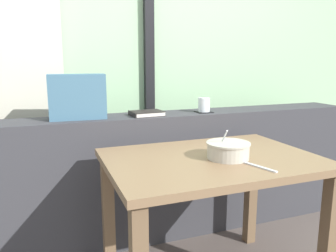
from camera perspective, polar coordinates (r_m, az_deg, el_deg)
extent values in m
cube|color=#9EC699|center=(2.59, -5.12, 16.44)|extent=(4.80, 0.08, 2.80)
cube|color=beige|center=(2.39, -24.75, 12.35)|extent=(0.56, 0.06, 2.50)
cube|color=black|center=(2.53, -3.31, 14.32)|extent=(0.07, 0.05, 2.60)
cube|color=#38383D|center=(2.22, -1.10, -8.48)|extent=(2.80, 0.28, 0.83)
cube|color=brown|center=(1.79, 25.94, -17.43)|extent=(0.06, 0.06, 0.67)
cube|color=brown|center=(1.88, -10.28, -15.06)|extent=(0.06, 0.06, 0.67)
cube|color=brown|center=(2.21, 14.16, -11.14)|extent=(0.06, 0.06, 0.67)
cube|color=#846647|center=(1.61, 7.57, -5.91)|extent=(1.01, 0.71, 0.03)
cube|color=black|center=(2.20, 6.22, 2.43)|extent=(0.10, 0.10, 0.00)
cylinder|color=white|center=(2.19, 6.24, 3.69)|extent=(0.08, 0.08, 0.09)
cylinder|color=#CC4C38|center=(2.19, 6.24, 3.26)|extent=(0.07, 0.07, 0.05)
cube|color=black|center=(2.06, -3.66, 1.86)|extent=(0.20, 0.16, 0.00)
cube|color=silver|center=(2.05, -3.66, 2.21)|extent=(0.20, 0.16, 0.02)
cube|color=black|center=(2.05, -3.67, 2.55)|extent=(0.20, 0.16, 0.00)
cube|color=black|center=(2.02, -6.23, 2.02)|extent=(0.02, 0.15, 0.03)
cube|color=#426B84|center=(1.99, -15.42, 4.92)|extent=(0.33, 0.16, 0.26)
cylinder|color=#BCB7A8|center=(1.59, 10.36, -4.17)|extent=(0.20, 0.20, 0.08)
cylinder|color=#BCB7A8|center=(1.58, 10.41, -2.95)|extent=(0.21, 0.21, 0.01)
cylinder|color=#9E5B33|center=(1.59, 10.35, -4.59)|extent=(0.17, 0.17, 0.05)
cylinder|color=silver|center=(1.60, 9.46, -2.48)|extent=(0.03, 0.12, 0.13)
ellipsoid|color=silver|center=(1.62, 9.06, -3.73)|extent=(0.03, 0.05, 0.01)
cube|color=silver|center=(1.49, 15.63, -6.85)|extent=(0.06, 0.17, 0.01)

